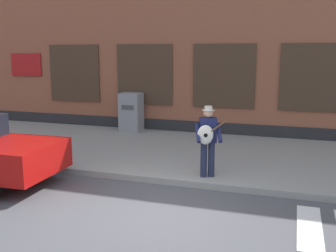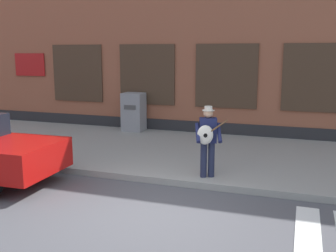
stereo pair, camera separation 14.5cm
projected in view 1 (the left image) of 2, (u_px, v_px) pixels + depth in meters
name	position (u px, v px, depth m)	size (l,w,h in m)	color
ground_plane	(156.00, 212.00, 7.44)	(160.00, 160.00, 0.00)	#4C4C51
sidewalk	(205.00, 154.00, 11.36)	(28.00, 5.38, 0.15)	gray
building_backdrop	(234.00, 21.00, 14.98)	(28.00, 4.06, 8.30)	#99563D
busker	(208.00, 137.00, 8.90)	(0.78, 0.67, 1.65)	#1E233D
utility_box	(131.00, 112.00, 14.31)	(0.76, 0.66, 1.38)	gray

